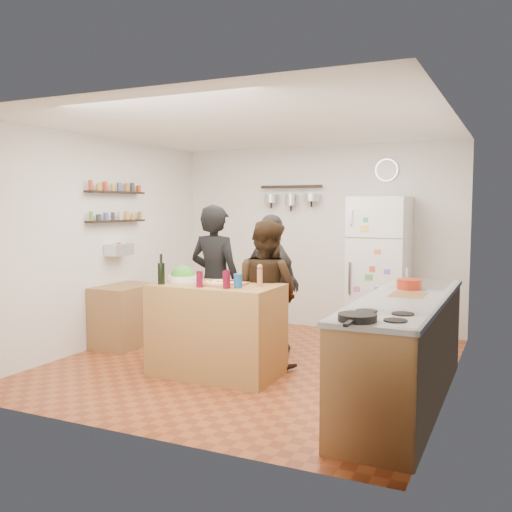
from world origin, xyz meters
The scene contains 26 objects.
room_shell centered at (0.00, 0.39, 1.25)m, with size 4.20×4.20×4.20m.
prep_island centered at (-0.15, -0.50, 0.46)m, with size 1.25×0.72×0.91m, color #A8783D.
pizza_board centered at (-0.07, -0.52, 0.92)m, with size 0.42×0.34×0.02m, color #9B5C38.
pizza centered at (-0.07, -0.52, 0.94)m, with size 0.34×0.34×0.02m, color #CEBA88.
salad_bowl centered at (-0.57, -0.45, 0.94)m, with size 0.30×0.30×0.06m, color white.
wine_bottle centered at (-0.65, -0.72, 1.02)m, with size 0.07×0.07×0.21m, color black.
wine_glass_near centered at (-0.20, -0.74, 0.99)m, with size 0.06×0.06×0.15m, color maroon.
wine_glass_far centered at (0.07, -0.70, 1.00)m, with size 0.07×0.07×0.17m, color #570718.
pepper_mill centered at (0.30, -0.45, 0.99)m, with size 0.05×0.05×0.17m, color #A06843.
salt_canister centered at (0.15, -0.62, 0.98)m, with size 0.08×0.08×0.13m, color navy.
person_left centered at (-0.48, 0.06, 0.85)m, with size 0.62×0.41×1.70m, color black.
person_center centered at (0.17, -0.01, 0.77)m, with size 0.75×0.58×1.54m, color black.
person_back centered at (-0.02, 0.57, 0.80)m, with size 0.93×0.39×1.59m, color #2B2826.
counter_run centered at (1.70, -0.55, 0.45)m, with size 0.63×2.63×0.90m, color #9E7042.
stove_top centered at (1.70, -1.50, 0.91)m, with size 0.60×0.62×0.02m, color white.
skillet centered at (1.60, -1.74, 0.94)m, with size 0.26×0.26×0.05m, color black.
sink centered at (1.70, 0.30, 0.92)m, with size 0.50×0.80×0.03m, color silver.
cutting_board centered at (1.70, -0.44, 0.91)m, with size 0.30×0.40×0.02m, color brown.
red_bowl centered at (1.65, -0.11, 0.97)m, with size 0.23×0.23×0.09m, color #A02712.
fridge centered at (0.95, 1.75, 0.90)m, with size 0.70×0.68×1.80m, color white.
wall_clock centered at (0.95, 2.08, 2.15)m, with size 0.30×0.30×0.03m, color silver.
spice_shelf_lower centered at (-1.93, 0.20, 1.50)m, with size 0.12×1.00×0.03m, color black.
spice_shelf_upper centered at (-1.93, 0.20, 1.85)m, with size 0.12×1.00×0.03m, color black.
produce_basket centered at (-1.90, 0.20, 1.15)m, with size 0.18×0.35×0.14m, color silver.
side_table centered at (-1.74, 0.09, 0.36)m, with size 0.50×0.80×0.73m, color olive.
pot_rack centered at (-0.35, 2.00, 1.95)m, with size 0.90×0.04×0.04m, color black.
Camera 1 is at (2.57, -5.40, 1.68)m, focal length 40.00 mm.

